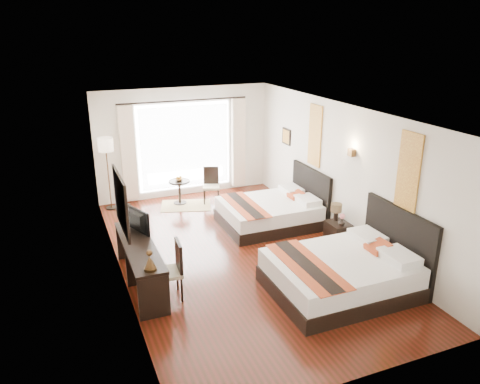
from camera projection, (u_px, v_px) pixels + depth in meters
name	position (u px, v px, depth m)	size (l,w,h in m)	color
floor	(239.00, 254.00, 9.17)	(4.50, 7.50, 0.01)	#37170A
ceiling	(239.00, 112.00, 8.23)	(4.50, 7.50, 0.02)	white
wall_headboard	(342.00, 173.00, 9.50)	(0.01, 7.50, 2.80)	silver
wall_desk	(116.00, 203.00, 7.90)	(0.01, 7.50, 2.80)	silver
wall_window	(184.00, 143.00, 11.96)	(4.50, 0.01, 2.80)	silver
wall_entry	(361.00, 283.00, 5.43)	(4.50, 0.01, 2.80)	silver
window_glass	(185.00, 146.00, 11.98)	(2.40, 0.02, 2.20)	white
sheer_curtain	(185.00, 147.00, 11.93)	(2.30, 0.02, 2.10)	white
drape_left	(128.00, 154.00, 11.39)	(0.35, 0.14, 2.35)	beige
drape_right	(238.00, 143.00, 12.42)	(0.35, 0.14, 2.35)	beige
art_panel_near	(408.00, 173.00, 7.66)	(0.03, 0.50, 1.35)	#933E15
art_panel_far	(315.00, 136.00, 10.24)	(0.03, 0.50, 1.35)	#933E15
wall_sconce	(352.00, 153.00, 8.99)	(0.10, 0.14, 0.14)	#4D351B
mirror_frame	(121.00, 202.00, 7.51)	(0.04, 1.25, 0.95)	black
mirror_glass	(122.00, 202.00, 7.51)	(0.01, 1.12, 0.82)	white
bed_near	(345.00, 272.00, 7.81)	(2.34, 1.82, 1.32)	black
bed_far	(273.00, 211.00, 10.44)	(2.12, 1.66, 1.20)	black
nightstand	(338.00, 234.00, 9.49)	(0.40, 0.50, 0.48)	black
table_lamp	(336.00, 209.00, 9.41)	(0.22, 0.22, 0.35)	black
vase	(342.00, 221.00, 9.26)	(0.14, 0.14, 0.14)	black
console_desk	(140.00, 264.00, 7.98)	(0.50, 2.20, 0.76)	black
television	(133.00, 220.00, 8.27)	(0.75, 0.10, 0.43)	black
bronze_figurine	(150.00, 261.00, 6.99)	(0.19, 0.19, 0.29)	#4D351B
desk_chair	(169.00, 281.00, 7.61)	(0.48, 0.48, 0.98)	beige
floor_lamp	(106.00, 149.00, 10.94)	(0.35, 0.35, 1.76)	black
side_table	(180.00, 192.00, 11.67)	(0.52, 0.52, 0.60)	black
fruit_bowl	(179.00, 180.00, 11.55)	(0.20, 0.20, 0.05)	#442A18
window_chair	(211.00, 192.00, 11.78)	(0.53, 0.53, 0.89)	beige
jute_rug	(186.00, 205.00, 11.62)	(1.21, 0.82, 0.01)	tan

